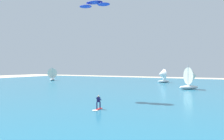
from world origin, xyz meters
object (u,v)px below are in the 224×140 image
Objects in this scene: kitesurfer at (98,104)px; kite at (94,4)px; sailboat_mid_right at (162,76)px; sailboat_heeled_over at (53,74)px; sailboat_far_left at (192,78)px.

kitesurfer is 0.36× the size of kite.
sailboat_mid_right is 0.96× the size of sailboat_heeled_over.
sailboat_far_left is 52.52m from sailboat_heeled_over.
sailboat_heeled_over is at bearing 141.03° from kite.
kitesurfer is 17.45m from kite.
sailboat_heeled_over is at bearing 138.55° from kitesurfer.
sailboat_mid_right is at bearing 96.44° from kitesurfer.
kite is 28.24m from sailboat_far_left.
sailboat_far_left is at bearing -56.42° from sailboat_mid_right.
sailboat_far_left reaches higher than sailboat_mid_right.
sailboat_mid_right is (-11.61, 17.48, -0.30)m from sailboat_far_left.
kitesurfer is at bearing -54.74° from kite.
kite reaches higher than sailboat_heeled_over.
sailboat_heeled_over reaches higher than kitesurfer.
sailboat_far_left reaches higher than kitesurfer.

